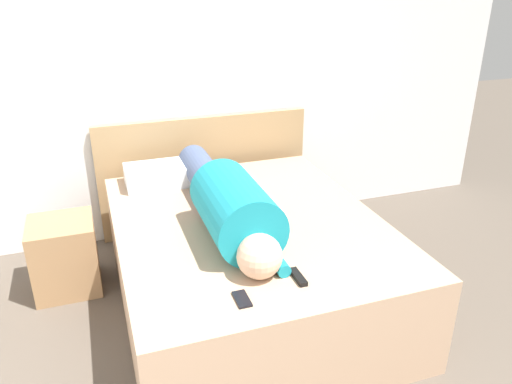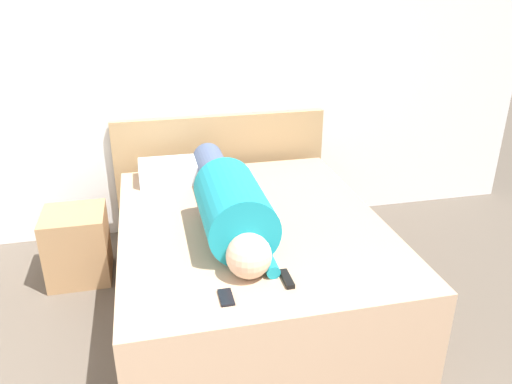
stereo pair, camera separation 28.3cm
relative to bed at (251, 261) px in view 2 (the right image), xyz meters
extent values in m
cube|color=white|center=(0.13, 1.19, 1.01)|extent=(5.06, 0.06, 2.60)
cube|color=tan|center=(0.00, 0.00, 0.00)|extent=(1.58, 1.95, 0.59)
cube|color=tan|center=(0.00, 1.12, 0.18)|extent=(1.70, 0.04, 0.95)
cube|color=#A37A51|center=(-1.11, 0.54, -0.05)|extent=(0.41, 0.41, 0.50)
sphere|color=#DBB293|center=(-0.14, -0.60, 0.41)|extent=(0.23, 0.23, 0.23)
cylinder|color=teal|center=(-0.14, -0.21, 0.48)|extent=(0.38, 0.65, 0.38)
cylinder|color=#47567A|center=(-0.14, 0.51, 0.40)|extent=(0.22, 0.78, 0.22)
cylinder|color=teal|center=(-0.03, -0.55, 0.33)|extent=(0.07, 0.22, 0.07)
cube|color=white|center=(-0.38, 0.76, 0.36)|extent=(0.55, 0.29, 0.14)
cube|color=black|center=(0.03, -0.69, 0.31)|extent=(0.04, 0.15, 0.02)
cube|color=black|center=(-0.28, -0.76, 0.30)|extent=(0.06, 0.13, 0.01)
camera|label=1|loc=(-0.85, -2.60, 1.68)|focal=35.00mm
camera|label=2|loc=(-0.58, -2.67, 1.68)|focal=35.00mm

